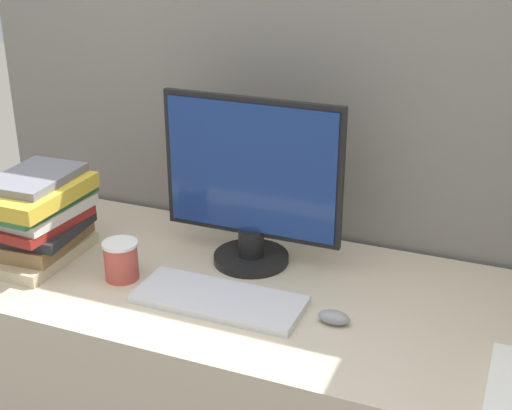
{
  "coord_description": "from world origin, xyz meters",
  "views": [
    {
      "loc": [
        0.55,
        -1.1,
        1.63
      ],
      "look_at": [
        -0.05,
        0.37,
        0.95
      ],
      "focal_mm": 50.0,
      "sensor_mm": 36.0,
      "label": 1
    }
  ],
  "objects_px": {
    "keyboard": "(219,300)",
    "coffee_cup": "(121,260)",
    "book_stack": "(35,216)",
    "mouse": "(334,317)",
    "monitor": "(251,188)"
  },
  "relations": [
    {
      "from": "keyboard",
      "to": "coffee_cup",
      "type": "xyz_separation_m",
      "value": [
        -0.28,
        0.02,
        0.04
      ]
    },
    {
      "from": "keyboard",
      "to": "book_stack",
      "type": "bearing_deg",
      "value": 176.23
    },
    {
      "from": "mouse",
      "to": "coffee_cup",
      "type": "height_order",
      "value": "coffee_cup"
    },
    {
      "from": "coffee_cup",
      "to": "book_stack",
      "type": "height_order",
      "value": "book_stack"
    },
    {
      "from": "mouse",
      "to": "coffee_cup",
      "type": "bearing_deg",
      "value": 179.98
    },
    {
      "from": "monitor",
      "to": "book_stack",
      "type": "bearing_deg",
      "value": -160.11
    },
    {
      "from": "mouse",
      "to": "book_stack",
      "type": "xyz_separation_m",
      "value": [
        -0.83,
        0.02,
        0.11
      ]
    },
    {
      "from": "coffee_cup",
      "to": "book_stack",
      "type": "relative_size",
      "value": 0.33
    },
    {
      "from": "coffee_cup",
      "to": "book_stack",
      "type": "distance_m",
      "value": 0.28
    },
    {
      "from": "monitor",
      "to": "mouse",
      "type": "bearing_deg",
      "value": -36.09
    },
    {
      "from": "monitor",
      "to": "keyboard",
      "type": "distance_m",
      "value": 0.31
    },
    {
      "from": "keyboard",
      "to": "book_stack",
      "type": "height_order",
      "value": "book_stack"
    },
    {
      "from": "mouse",
      "to": "coffee_cup",
      "type": "xyz_separation_m",
      "value": [
        -0.56,
        0.0,
        0.04
      ]
    },
    {
      "from": "mouse",
      "to": "coffee_cup",
      "type": "distance_m",
      "value": 0.56
    },
    {
      "from": "monitor",
      "to": "mouse",
      "type": "relative_size",
      "value": 6.42
    }
  ]
}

